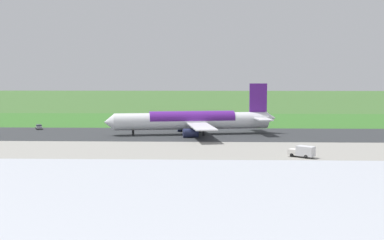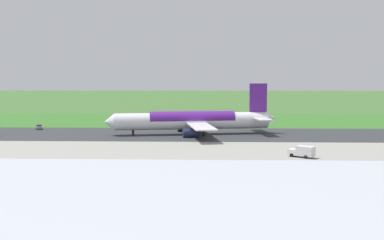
{
  "view_description": "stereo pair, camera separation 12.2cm",
  "coord_description": "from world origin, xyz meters",
  "px_view_note": "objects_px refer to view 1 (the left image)",
  "views": [
    {
      "loc": [
        -1.99,
        147.01,
        18.59
      ],
      "look_at": [
        2.8,
        0.0,
        4.5
      ],
      "focal_mm": 44.5,
      "sensor_mm": 36.0,
      "label": 1
    },
    {
      "loc": [
        -2.11,
        147.01,
        18.59
      ],
      "look_at": [
        2.8,
        0.0,
        4.5
      ],
      "focal_mm": 44.5,
      "sensor_mm": 36.0,
      "label": 2
    }
  ],
  "objects_px": {
    "no_stopping_sign": "(172,118)",
    "service_car_followme": "(39,127)",
    "traffic_cone_orange": "(162,121)",
    "service_truck_baggage": "(303,151)",
    "airliner_main": "(193,120)"
  },
  "relations": [
    {
      "from": "no_stopping_sign",
      "to": "service_car_followme",
      "type": "bearing_deg",
      "value": 34.5
    },
    {
      "from": "service_car_followme",
      "to": "no_stopping_sign",
      "type": "xyz_separation_m",
      "value": [
        -43.11,
        -29.63,
        0.54
      ]
    },
    {
      "from": "service_car_followme",
      "to": "traffic_cone_orange",
      "type": "xyz_separation_m",
      "value": [
        -39.5,
        -28.5,
        -0.57
      ]
    },
    {
      "from": "service_truck_baggage",
      "to": "no_stopping_sign",
      "type": "xyz_separation_m",
      "value": [
        35.65,
        -82.44,
        -0.02
      ]
    },
    {
      "from": "no_stopping_sign",
      "to": "traffic_cone_orange",
      "type": "height_order",
      "value": "no_stopping_sign"
    },
    {
      "from": "airliner_main",
      "to": "no_stopping_sign",
      "type": "height_order",
      "value": "airliner_main"
    },
    {
      "from": "airliner_main",
      "to": "traffic_cone_orange",
      "type": "xyz_separation_m",
      "value": [
        13.46,
        -40.42,
        -4.08
      ]
    },
    {
      "from": "no_stopping_sign",
      "to": "traffic_cone_orange",
      "type": "bearing_deg",
      "value": 17.37
    },
    {
      "from": "airliner_main",
      "to": "traffic_cone_orange",
      "type": "relative_size",
      "value": 98.1
    },
    {
      "from": "service_truck_baggage",
      "to": "traffic_cone_orange",
      "type": "distance_m",
      "value": 90.3
    },
    {
      "from": "airliner_main",
      "to": "traffic_cone_orange",
      "type": "distance_m",
      "value": 42.8
    },
    {
      "from": "service_truck_baggage",
      "to": "traffic_cone_orange",
      "type": "height_order",
      "value": "service_truck_baggage"
    },
    {
      "from": "service_truck_baggage",
      "to": "no_stopping_sign",
      "type": "bearing_deg",
      "value": -66.61
    },
    {
      "from": "airliner_main",
      "to": "traffic_cone_orange",
      "type": "bearing_deg",
      "value": -71.58
    },
    {
      "from": "airliner_main",
      "to": "service_car_followme",
      "type": "height_order",
      "value": "airliner_main"
    }
  ]
}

